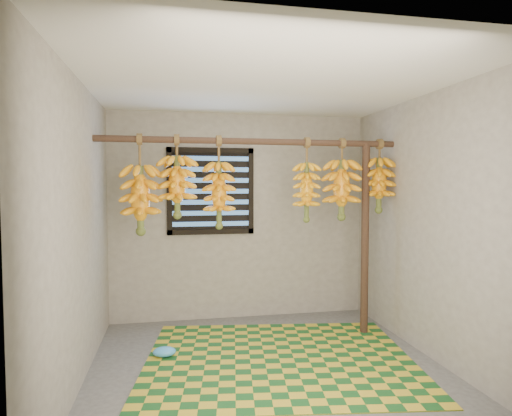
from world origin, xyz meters
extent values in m
cube|color=#4B4B4B|center=(0.00, 0.00, -0.01)|extent=(3.00, 3.00, 0.01)
cube|color=silver|center=(0.00, 0.00, 2.40)|extent=(3.00, 3.00, 0.01)
cube|color=slate|center=(0.00, 1.50, 1.20)|extent=(3.00, 0.01, 2.40)
cube|color=slate|center=(-1.50, 0.00, 1.20)|extent=(0.01, 3.00, 2.40)
cube|color=slate|center=(1.50, 0.00, 1.20)|extent=(0.01, 3.00, 2.40)
cube|color=black|center=(-0.35, 1.48, 1.50)|extent=(1.00, 0.04, 1.00)
cylinder|color=#493022|center=(0.00, 0.70, 2.00)|extent=(3.00, 0.06, 0.06)
cylinder|color=#493022|center=(1.20, 0.70, 1.00)|extent=(0.08, 0.08, 2.00)
cube|color=#174E1E|center=(0.14, 0.19, 0.01)|extent=(2.61, 2.21, 0.01)
ellipsoid|color=#3F9DEC|center=(-0.87, 0.44, 0.05)|extent=(0.21, 0.16, 0.09)
cylinder|color=brown|center=(-1.08, 0.70, 1.88)|extent=(0.02, 0.02, 0.31)
cylinder|color=#4C5923|center=(-1.08, 0.70, 1.45)|extent=(0.07, 0.07, 0.60)
cylinder|color=brown|center=(-0.74, 0.70, 1.92)|extent=(0.02, 0.02, 0.21)
cylinder|color=#4C5923|center=(-0.74, 0.70, 1.57)|extent=(0.06, 0.06, 0.54)
cylinder|color=brown|center=(-0.34, 0.70, 1.90)|extent=(0.02, 0.02, 0.26)
cylinder|color=#4C5923|center=(-0.34, 0.70, 1.49)|extent=(0.05, 0.05, 0.61)
cylinder|color=brown|center=(0.55, 0.70, 1.90)|extent=(0.02, 0.02, 0.26)
cylinder|color=#4C5923|center=(0.55, 0.70, 1.52)|extent=(0.05, 0.05, 0.56)
cylinder|color=brown|center=(0.93, 0.70, 1.91)|extent=(0.02, 0.02, 0.23)
cylinder|color=#4C5923|center=(0.93, 0.70, 1.54)|extent=(0.06, 0.06, 0.57)
cylinder|color=brown|center=(1.35, 0.70, 1.93)|extent=(0.02, 0.02, 0.20)
cylinder|color=#4C5923|center=(1.35, 0.70, 1.59)|extent=(0.06, 0.06, 0.53)
camera|label=1|loc=(-0.79, -3.47, 1.56)|focal=30.00mm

